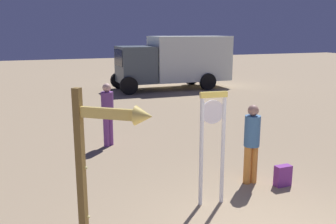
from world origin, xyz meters
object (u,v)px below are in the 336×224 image
object	(u,v)px
arrow_sign	(104,149)
person_near_clock	(252,140)
standing_clock	(212,135)
backpack	(283,176)
box_truck_near	(176,60)
person_distant	(108,111)

from	to	relation	value
arrow_sign	person_near_clock	xyz separation A→B (m)	(3.33, 1.52, -0.68)
standing_clock	backpack	xyz separation A→B (m)	(1.73, 0.16, -1.09)
person_near_clock	box_truck_near	xyz separation A→B (m)	(3.58, 12.59, 0.64)
person_distant	backpack	bearing A→B (deg)	-55.52
standing_clock	person_near_clock	size ratio (longest dim) A/B	1.25
person_near_clock	person_distant	distance (m)	4.22
arrow_sign	person_near_clock	world-z (taller)	arrow_sign
arrow_sign	person_distant	bearing A→B (deg)	77.50
standing_clock	backpack	bearing A→B (deg)	5.13
person_near_clock	box_truck_near	size ratio (longest dim) A/B	0.26
person_near_clock	backpack	distance (m)	0.97
person_near_clock	backpack	size ratio (longest dim) A/B	3.82
standing_clock	arrow_sign	bearing A→B (deg)	-155.00
person_distant	box_truck_near	xyz separation A→B (m)	(5.78, 8.98, 0.59)
backpack	person_distant	world-z (taller)	person_distant
person_near_clock	backpack	bearing A→B (deg)	-34.77
person_near_clock	person_distant	world-z (taller)	person_distant
standing_clock	backpack	size ratio (longest dim) A/B	4.79
standing_clock	box_truck_near	distance (m)	13.96
standing_clock	person_near_clock	xyz separation A→B (m)	(1.20, 0.53, -0.37)
arrow_sign	person_distant	distance (m)	5.29
standing_clock	person_distant	xyz separation A→B (m)	(-1.00, 4.13, -0.32)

